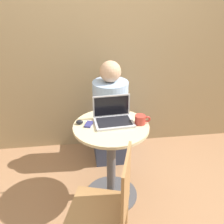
{
  "coord_description": "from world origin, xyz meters",
  "views": [
    {
      "loc": [
        -0.24,
        -1.88,
        1.86
      ],
      "look_at": [
        0.01,
        0.05,
        0.87
      ],
      "focal_mm": 42.0,
      "sensor_mm": 36.0,
      "label": 1
    }
  ],
  "objects_px": {
    "laptop": "(113,117)",
    "chair_empty": "(108,208)",
    "cell_phone": "(89,124)",
    "person_seated": "(110,120)"
  },
  "relations": [
    {
      "from": "cell_phone",
      "to": "chair_empty",
      "type": "height_order",
      "value": "chair_empty"
    },
    {
      "from": "laptop",
      "to": "cell_phone",
      "type": "xyz_separation_m",
      "value": [
        -0.21,
        -0.03,
        -0.04
      ]
    },
    {
      "from": "cell_phone",
      "to": "person_seated",
      "type": "relative_size",
      "value": 0.09
    },
    {
      "from": "laptop",
      "to": "cell_phone",
      "type": "distance_m",
      "value": 0.22
    },
    {
      "from": "laptop",
      "to": "chair_empty",
      "type": "height_order",
      "value": "laptop"
    },
    {
      "from": "cell_phone",
      "to": "person_seated",
      "type": "height_order",
      "value": "person_seated"
    },
    {
      "from": "chair_empty",
      "to": "person_seated",
      "type": "bearing_deg",
      "value": 82.55
    },
    {
      "from": "cell_phone",
      "to": "chair_empty",
      "type": "distance_m",
      "value": 0.7
    },
    {
      "from": "cell_phone",
      "to": "laptop",
      "type": "bearing_deg",
      "value": 8.69
    },
    {
      "from": "chair_empty",
      "to": "person_seated",
      "type": "height_order",
      "value": "person_seated"
    }
  ]
}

